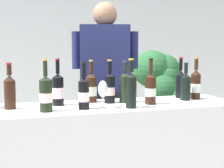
{
  "coord_description": "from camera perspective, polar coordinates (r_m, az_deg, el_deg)",
  "views": [
    {
      "loc": [
        -0.53,
        -2.03,
        1.28
      ],
      "look_at": [
        0.1,
        0.0,
        1.06
      ],
      "focal_mm": 47.92,
      "sensor_mm": 36.0,
      "label": 1
    }
  ],
  "objects": [
    {
      "name": "wall_back",
      "position": [
        4.66,
        -10.86,
        7.37
      ],
      "size": [
        8.0,
        0.1,
        2.8
      ],
      "primitive_type": "cube",
      "color": "silver",
      "rests_on": "ground_plane"
    },
    {
      "name": "counter",
      "position": [
        2.25,
        -2.58,
        -15.55
      ],
      "size": [
        2.11,
        0.55,
        0.91
      ],
      "primitive_type": "cube",
      "color": "white",
      "rests_on": "ground_plane"
    },
    {
      "name": "wine_bottle_0",
      "position": [
        2.18,
        7.37,
        -0.84
      ],
      "size": [
        0.08,
        0.08,
        0.33
      ],
      "color": "black",
      "rests_on": "counter"
    },
    {
      "name": "wine_bottle_1",
      "position": [
        2.09,
        -18.92,
        -1.21
      ],
      "size": [
        0.07,
        0.07,
        0.31
      ],
      "color": "black",
      "rests_on": "counter"
    },
    {
      "name": "wine_bottle_2",
      "position": [
        2.52,
        15.68,
        -0.03
      ],
      "size": [
        0.08,
        0.08,
        0.34
      ],
      "color": "black",
      "rests_on": "counter"
    },
    {
      "name": "wine_bottle_3",
      "position": [
        2.26,
        -3.97,
        -0.66
      ],
      "size": [
        0.08,
        0.08,
        0.32
      ],
      "color": "black",
      "rests_on": "counter"
    },
    {
      "name": "wine_bottle_4",
      "position": [
        1.93,
        -12.51,
        -1.82
      ],
      "size": [
        0.08,
        0.08,
        0.34
      ],
      "color": "black",
      "rests_on": "counter"
    },
    {
      "name": "wine_bottle_5",
      "position": [
        2.02,
        3.66,
        -0.88
      ],
      "size": [
        0.07,
        0.07,
        0.34
      ],
      "color": "black",
      "rests_on": "counter"
    },
    {
      "name": "wine_bottle_6",
      "position": [
        2.53,
        12.92,
        0.21
      ],
      "size": [
        0.08,
        0.08,
        0.34
      ],
      "color": "black",
      "rests_on": "counter"
    },
    {
      "name": "wine_bottle_7",
      "position": [
        2.23,
        2.48,
        -0.47
      ],
      "size": [
        0.08,
        0.08,
        0.31
      ],
      "color": "black",
      "rests_on": "counter"
    },
    {
      "name": "wine_bottle_8",
      "position": [
        2.15,
        -10.27,
        -1.03
      ],
      "size": [
        0.08,
        0.08,
        0.33
      ],
      "color": "black",
      "rests_on": "counter"
    },
    {
      "name": "wine_bottle_9",
      "position": [
        2.21,
        -0.44,
        -0.65
      ],
      "size": [
        0.08,
        0.08,
        0.32
      ],
      "color": "black",
      "rests_on": "counter"
    },
    {
      "name": "wine_bottle_10",
      "position": [
        1.98,
        -5.4,
        -1.68
      ],
      "size": [
        0.07,
        0.07,
        0.31
      ],
      "color": "black",
      "rests_on": "counter"
    },
    {
      "name": "wine_bottle_11",
      "position": [
        2.41,
        13.86,
        -0.38
      ],
      "size": [
        0.08,
        0.08,
        0.3
      ],
      "color": "black",
      "rests_on": "counter"
    },
    {
      "name": "wine_glass",
      "position": [
        1.99,
        -1.83,
        -1.18
      ],
      "size": [
        0.07,
        0.07,
        0.19
      ],
      "color": "silver",
      "rests_on": "counter"
    },
    {
      "name": "person_server",
      "position": [
        2.71,
        -1.3,
        -3.31
      ],
      "size": [
        0.57,
        0.35,
        1.72
      ],
      "color": "black",
      "rests_on": "ground_plane"
    },
    {
      "name": "potted_shrub",
      "position": [
        3.56,
        9.5,
        -0.46
      ],
      "size": [
        0.62,
        0.59,
        1.31
      ],
      "color": "brown",
      "rests_on": "ground_plane"
    }
  ]
}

